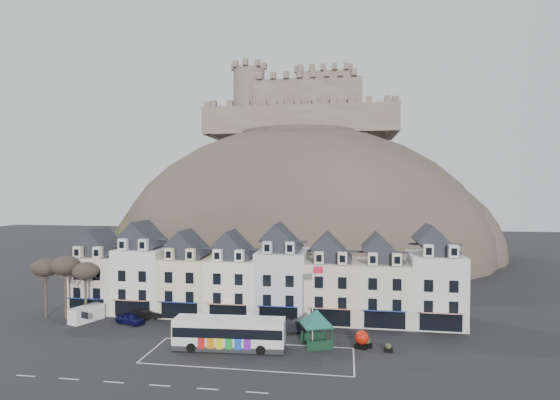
# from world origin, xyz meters

# --- Properties ---
(ground) EXTENTS (300.00, 300.00, 0.00)m
(ground) POSITION_xyz_m (0.00, 0.00, 0.00)
(ground) COLOR black
(ground) RESTS_ON ground
(coach_bay_markings) EXTENTS (22.00, 7.50, 0.01)m
(coach_bay_markings) POSITION_xyz_m (2.00, 1.25, 0.00)
(coach_bay_markings) COLOR silver
(coach_bay_markings) RESTS_ON ground
(townhouse_terrace) EXTENTS (54.40, 9.35, 11.80)m
(townhouse_terrace) POSITION_xyz_m (0.15, 15.97, 5.30)
(townhouse_terrace) COLOR silver
(townhouse_terrace) RESTS_ON ground
(castle_hill) EXTENTS (100.00, 76.00, 68.00)m
(castle_hill) POSITION_xyz_m (1.25, 68.95, 0.11)
(castle_hill) COLOR #3C372E
(castle_hill) RESTS_ON ground
(castle) EXTENTS (50.20, 22.20, 22.00)m
(castle) POSITION_xyz_m (0.51, 75.93, 40.19)
(castle) COLOR brown
(castle) RESTS_ON ground
(tree_left_far) EXTENTS (3.61, 3.61, 8.24)m
(tree_left_far) POSITION_xyz_m (-29.00, 10.50, 6.90)
(tree_left_far) COLOR #392C24
(tree_left_far) RESTS_ON ground
(tree_left_mid) EXTENTS (3.78, 3.78, 8.64)m
(tree_left_mid) POSITION_xyz_m (-26.00, 10.50, 7.24)
(tree_left_mid) COLOR #392C24
(tree_left_mid) RESTS_ON ground
(tree_left_near) EXTENTS (3.43, 3.43, 7.84)m
(tree_left_near) POSITION_xyz_m (-23.00, 10.50, 6.55)
(tree_left_near) COLOR #392C24
(tree_left_near) RESTS_ON ground
(bus) EXTENTS (12.49, 3.59, 3.48)m
(bus) POSITION_xyz_m (-0.64, 2.66, 1.93)
(bus) COLOR #262628
(bus) RESTS_ON ground
(bus_shelter) EXTENTS (6.25, 6.25, 4.22)m
(bus_shelter) POSITION_xyz_m (8.88, 5.07, 3.27)
(bus_shelter) COLOR black
(bus_shelter) RESTS_ON ground
(red_buoy) EXTENTS (1.69, 1.69, 1.94)m
(red_buoy) POSITION_xyz_m (13.95, 5.35, 0.99)
(red_buoy) COLOR black
(red_buoy) RESTS_ON ground
(flagpole) EXTENTS (1.25, 0.54, 9.14)m
(flagpole) POSITION_xyz_m (8.44, 6.04, 5.22)
(flagpole) COLOR silver
(flagpole) RESTS_ON ground
(white_van) EXTENTS (3.36, 4.80, 2.01)m
(white_van) POSITION_xyz_m (-22.41, 9.70, 1.01)
(white_van) COLOR white
(white_van) RESTS_ON ground
(planter_west) EXTENTS (0.98, 0.67, 0.96)m
(planter_west) POSITION_xyz_m (16.76, 4.46, 0.46)
(planter_west) COLOR black
(planter_west) RESTS_ON ground
(planter_east) EXTENTS (1.17, 0.77, 1.07)m
(planter_east) POSITION_xyz_m (14.55, 5.54, 0.52)
(planter_east) COLOR black
(planter_east) RESTS_ON ground
(car_navy) EXTENTS (4.45, 2.84, 1.41)m
(car_navy) POSITION_xyz_m (-16.00, 9.50, 0.70)
(car_navy) COLOR #0D0D41
(car_navy) RESTS_ON ground
(car_black) EXTENTS (4.40, 2.49, 1.37)m
(car_black) POSITION_xyz_m (-14.80, 12.00, 0.69)
(car_black) COLOR black
(car_black) RESTS_ON ground
(car_silver) EXTENTS (5.05, 3.79, 1.29)m
(car_silver) POSITION_xyz_m (-5.60, 10.48, 0.65)
(car_silver) COLOR #A7ABAF
(car_silver) RESTS_ON ground
(car_white) EXTENTS (4.98, 3.31, 1.34)m
(car_white) POSITION_xyz_m (-3.58, 10.44, 0.67)
(car_white) COLOR white
(car_white) RESTS_ON ground
(car_maroon) EXTENTS (4.92, 3.05, 1.56)m
(car_maroon) POSITION_xyz_m (0.80, 9.50, 0.78)
(car_maroon) COLOR #4F0405
(car_maroon) RESTS_ON ground
(car_charcoal) EXTENTS (5.04, 3.05, 1.57)m
(car_charcoal) POSITION_xyz_m (6.00, 9.50, 0.78)
(car_charcoal) COLOR black
(car_charcoal) RESTS_ON ground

